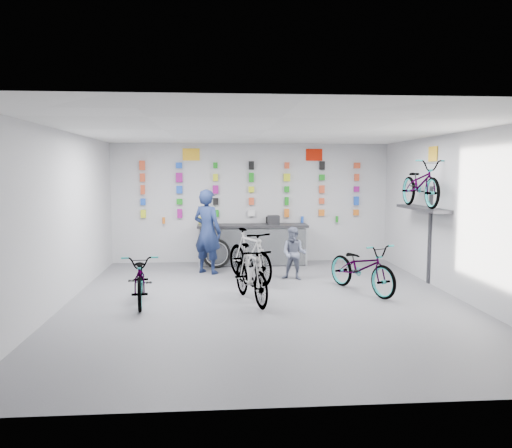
{
  "coord_description": "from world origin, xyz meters",
  "views": [
    {
      "loc": [
        -0.84,
        -8.62,
        2.29
      ],
      "look_at": [
        -0.08,
        1.4,
        1.24
      ],
      "focal_mm": 35.0,
      "sensor_mm": 36.0,
      "label": 1
    }
  ],
  "objects": [
    {
      "name": "bike_right",
      "position": [
        1.89,
        0.56,
        0.48
      ],
      "size": [
        1.34,
        1.94,
        0.96
      ],
      "primitive_type": "imported",
      "rotation": [
        0.0,
        0.0,
        0.42
      ],
      "color": "gray",
      "rests_on": "floor"
    },
    {
      "name": "ceiling",
      "position": [
        0.0,
        0.0,
        3.0
      ],
      "size": [
        8.0,
        8.0,
        0.0
      ],
      "primitive_type": "plane",
      "rotation": [
        3.14,
        0.0,
        0.0
      ],
      "color": "white",
      "rests_on": "wall_back"
    },
    {
      "name": "sign_side",
      "position": [
        3.48,
        1.2,
        2.65
      ],
      "size": [
        0.02,
        0.4,
        0.3
      ],
      "primitive_type": "cube",
      "color": "yellow",
      "rests_on": "wall_right"
    },
    {
      "name": "spare_wheel",
      "position": [
        -0.89,
        3.17,
        0.35
      ],
      "size": [
        0.72,
        0.31,
        0.7
      ],
      "rotation": [
        0.0,
        0.0,
        0.24
      ],
      "color": "black",
      "rests_on": "floor"
    },
    {
      "name": "bike_wall",
      "position": [
        3.25,
        1.2,
        2.05
      ],
      "size": [
        0.63,
        1.8,
        0.95
      ],
      "primitive_type": "imported",
      "color": "gray",
      "rests_on": "wall_bracket"
    },
    {
      "name": "wall_right",
      "position": [
        3.5,
        0.0,
        1.5
      ],
      "size": [
        0.0,
        8.0,
        8.0
      ],
      "primitive_type": "plane",
      "rotation": [
        1.57,
        0.0,
        -1.57
      ],
      "color": "#B6B6B8",
      "rests_on": "floor"
    },
    {
      "name": "bike_left",
      "position": [
        -2.2,
        0.07,
        0.45
      ],
      "size": [
        0.83,
        1.79,
        0.9
      ],
      "primitive_type": "imported",
      "rotation": [
        0.0,
        0.0,
        0.14
      ],
      "color": "gray",
      "rests_on": "floor"
    },
    {
      "name": "counter",
      "position": [
        0.0,
        3.54,
        0.49
      ],
      "size": [
        2.7,
        0.66,
        1.0
      ],
      "color": "black",
      "rests_on": "floor"
    },
    {
      "name": "clerk",
      "position": [
        -1.09,
        2.57,
        0.95
      ],
      "size": [
        0.83,
        0.76,
        1.9
      ],
      "primitive_type": "imported",
      "rotation": [
        0.0,
        0.0,
        2.56
      ],
      "color": "#152045",
      "rests_on": "floor"
    },
    {
      "name": "sign_left",
      "position": [
        -1.5,
        3.98,
        2.72
      ],
      "size": [
        0.42,
        0.02,
        0.3
      ],
      "primitive_type": "cube",
      "color": "yellow",
      "rests_on": "wall_back"
    },
    {
      "name": "floor",
      "position": [
        0.0,
        0.0,
        0.0
      ],
      "size": [
        8.0,
        8.0,
        0.0
      ],
      "primitive_type": "plane",
      "color": "#55545A",
      "rests_on": "ground"
    },
    {
      "name": "wall_bracket",
      "position": [
        3.33,
        1.2,
        1.46
      ],
      "size": [
        0.39,
        1.9,
        2.0
      ],
      "color": "#333338",
      "rests_on": "wall_right"
    },
    {
      "name": "bike_center",
      "position": [
        -0.28,
        -0.01,
        0.51
      ],
      "size": [
        0.9,
        1.75,
        1.01
      ],
      "primitive_type": "imported",
      "rotation": [
        0.0,
        0.0,
        0.26
      ],
      "color": "gray",
      "rests_on": "floor"
    },
    {
      "name": "bike_service",
      "position": [
        -0.19,
        1.69,
        0.55
      ],
      "size": [
        1.25,
        1.88,
        1.1
      ],
      "primitive_type": "imported",
      "rotation": [
        0.0,
        0.0,
        0.44
      ],
      "color": "gray",
      "rests_on": "floor"
    },
    {
      "name": "wall_front",
      "position": [
        0.0,
        -4.0,
        1.5
      ],
      "size": [
        7.0,
        0.0,
        7.0
      ],
      "primitive_type": "plane",
      "rotation": [
        -1.57,
        0.0,
        0.0
      ],
      "color": "#B6B6B8",
      "rests_on": "floor"
    },
    {
      "name": "sign_right",
      "position": [
        1.6,
        3.98,
        2.72
      ],
      "size": [
        0.42,
        0.02,
        0.3
      ],
      "primitive_type": "cube",
      "color": "red",
      "rests_on": "wall_back"
    },
    {
      "name": "wall_back",
      "position": [
        0.0,
        4.0,
        1.5
      ],
      "size": [
        7.0,
        0.0,
        7.0
      ],
      "primitive_type": "plane",
      "rotation": [
        1.57,
        0.0,
        0.0
      ],
      "color": "#B6B6B8",
      "rests_on": "floor"
    },
    {
      "name": "wall_left",
      "position": [
        -3.5,
        0.0,
        1.5
      ],
      "size": [
        0.0,
        8.0,
        8.0
      ],
      "primitive_type": "plane",
      "rotation": [
        1.57,
        0.0,
        1.57
      ],
      "color": "#B6B6B8",
      "rests_on": "floor"
    },
    {
      "name": "customer",
      "position": [
        0.76,
        1.75,
        0.56
      ],
      "size": [
        0.67,
        0.6,
        1.13
      ],
      "primitive_type": "imported",
      "rotation": [
        0.0,
        0.0,
        -0.38
      ],
      "color": "slate",
      "rests_on": "floor"
    },
    {
      "name": "merch_wall",
      "position": [
        -0.07,
        3.93,
        1.8
      ],
      "size": [
        5.55,
        0.08,
        1.57
      ],
      "color": "#C8D51B",
      "rests_on": "wall_back"
    },
    {
      "name": "register",
      "position": [
        0.52,
        3.55,
        1.11
      ],
      "size": [
        0.28,
        0.3,
        0.22
      ],
      "primitive_type": "cube",
      "rotation": [
        0.0,
        0.0,
        -0.01
      ],
      "color": "black",
      "rests_on": "counter"
    }
  ]
}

